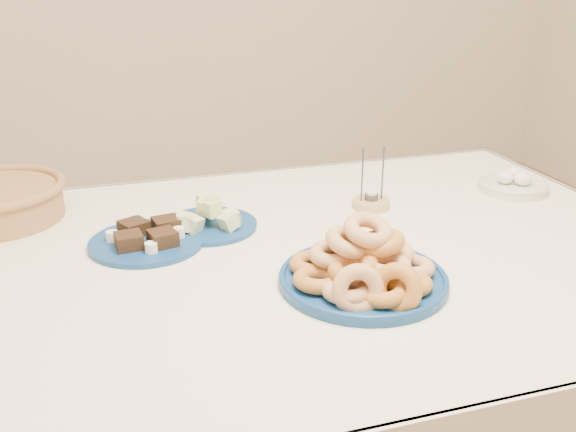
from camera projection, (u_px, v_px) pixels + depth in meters
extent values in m
cylinder|color=brown|center=(458.00, 286.00, 2.01)|extent=(0.06, 0.06, 0.72)
cube|color=white|center=(281.00, 257.00, 1.33)|extent=(1.70, 1.10, 0.02)
cube|color=white|center=(227.00, 220.00, 1.86)|extent=(1.70, 0.01, 0.28)
cylinder|color=navy|center=(363.00, 280.00, 1.19)|extent=(0.40, 0.40, 0.02)
torus|color=navy|center=(363.00, 276.00, 1.19)|extent=(0.40, 0.40, 0.01)
torus|color=#B97A4D|center=(410.00, 268.00, 1.19)|extent=(0.09, 0.09, 0.03)
torus|color=#9D5C23|center=(393.00, 254.00, 1.24)|extent=(0.13, 0.13, 0.04)
torus|color=#9D5C23|center=(362.00, 249.00, 1.27)|extent=(0.11, 0.11, 0.03)
torus|color=#B97A4D|center=(332.00, 253.00, 1.25)|extent=(0.12, 0.12, 0.03)
torus|color=#9D5C23|center=(313.00, 264.00, 1.20)|extent=(0.11, 0.11, 0.03)
torus|color=#9D5C23|center=(318.00, 280.00, 1.14)|extent=(0.13, 0.13, 0.03)
torus|color=#B97A4D|center=(347.00, 290.00, 1.11)|extent=(0.11, 0.11, 0.03)
torus|color=#9D5C23|center=(383.00, 292.00, 1.10)|extent=(0.13, 0.12, 0.04)
torus|color=#9D5C23|center=(407.00, 282.00, 1.13)|extent=(0.12, 0.12, 0.04)
torus|color=#B97A4D|center=(390.00, 251.00, 1.19)|extent=(0.13, 0.13, 0.05)
torus|color=#9D5C23|center=(357.00, 243.00, 1.22)|extent=(0.13, 0.13, 0.05)
torus|color=#B97A4D|center=(333.00, 254.00, 1.18)|extent=(0.13, 0.13, 0.03)
torus|color=#9D5C23|center=(353.00, 267.00, 1.13)|extent=(0.13, 0.12, 0.05)
torus|color=#B97A4D|center=(386.00, 265.00, 1.14)|extent=(0.12, 0.12, 0.03)
torus|color=#9D5C23|center=(380.00, 243.00, 1.16)|extent=(0.12, 0.12, 0.05)
torus|color=#B97A4D|center=(349.00, 242.00, 1.16)|extent=(0.13, 0.13, 0.06)
torus|color=#B97A4D|center=(368.00, 230.00, 1.15)|extent=(0.12, 0.12, 0.05)
torus|color=#B97A4D|center=(358.00, 290.00, 1.08)|extent=(0.10, 0.07, 0.09)
torus|color=#9D5C23|center=(396.00, 289.00, 1.08)|extent=(0.11, 0.11, 0.09)
cylinder|color=navy|center=(209.00, 226.00, 1.44)|extent=(0.26, 0.26, 0.01)
cube|color=#B5CE82|center=(231.00, 217.00, 1.43)|extent=(0.05, 0.05, 0.05)
cube|color=#B5CE82|center=(188.00, 224.00, 1.39)|extent=(0.04, 0.05, 0.04)
cube|color=#B5CE82|center=(208.00, 205.00, 1.43)|extent=(0.05, 0.05, 0.04)
cube|color=#B5CE82|center=(206.00, 203.00, 1.44)|extent=(0.04, 0.04, 0.04)
cube|color=#B5CE82|center=(212.00, 209.00, 1.41)|extent=(0.05, 0.05, 0.03)
cube|color=#B5CE82|center=(229.00, 222.00, 1.40)|extent=(0.05, 0.04, 0.04)
cube|color=#B5CE82|center=(207.00, 206.00, 1.43)|extent=(0.04, 0.04, 0.05)
cube|color=#B5CE82|center=(205.00, 207.00, 1.42)|extent=(0.05, 0.05, 0.04)
cube|color=#B5CE82|center=(183.00, 221.00, 1.41)|extent=(0.05, 0.04, 0.04)
cube|color=#B5CE82|center=(193.00, 224.00, 1.39)|extent=(0.05, 0.05, 0.04)
cube|color=#B5CE82|center=(208.00, 208.00, 1.48)|extent=(0.04, 0.04, 0.04)
cylinder|color=navy|center=(147.00, 242.00, 1.36)|extent=(0.25, 0.25, 0.01)
cube|color=black|center=(129.00, 241.00, 1.31)|extent=(0.06, 0.06, 0.03)
cube|color=black|center=(163.00, 238.00, 1.32)|extent=(0.06, 0.06, 0.03)
cube|color=black|center=(134.00, 228.00, 1.38)|extent=(0.07, 0.07, 0.03)
cube|color=black|center=(166.00, 225.00, 1.39)|extent=(0.06, 0.06, 0.03)
cylinder|color=white|center=(112.00, 236.00, 1.34)|extent=(0.03, 0.03, 0.02)
cylinder|color=white|center=(151.00, 248.00, 1.29)|extent=(0.03, 0.03, 0.02)
cylinder|color=white|center=(179.00, 232.00, 1.36)|extent=(0.03, 0.03, 0.02)
cylinder|color=tan|center=(371.00, 204.00, 1.56)|extent=(0.09, 0.09, 0.02)
cylinder|color=#424248|center=(371.00, 197.00, 1.55)|extent=(0.03, 0.03, 0.01)
cylinder|color=white|center=(372.00, 193.00, 1.55)|extent=(0.03, 0.03, 0.01)
cylinder|color=#424248|center=(362.00, 175.00, 1.53)|extent=(0.00, 0.00, 0.13)
cylinder|color=#424248|center=(383.00, 173.00, 1.54)|extent=(0.00, 0.00, 0.13)
cylinder|color=beige|center=(512.00, 187.00, 1.67)|extent=(0.22, 0.22, 0.02)
torus|color=beige|center=(513.00, 183.00, 1.67)|extent=(0.23, 0.23, 0.01)
ellipsoid|color=white|center=(505.00, 177.00, 1.65)|extent=(0.05, 0.05, 0.03)
ellipsoid|color=white|center=(523.00, 179.00, 1.64)|extent=(0.05, 0.05, 0.03)
ellipsoid|color=white|center=(514.00, 174.00, 1.68)|extent=(0.05, 0.05, 0.03)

